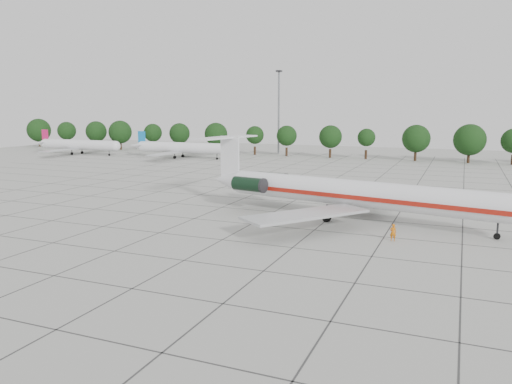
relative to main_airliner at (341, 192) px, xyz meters
The scene contains 8 objects.
ground 12.37m from the main_airliner, 142.24° to the right, with size 260.00×260.00×0.00m, color #ACACA5.
apron_joints 12.66m from the main_airliner, 140.41° to the left, with size 170.00×170.00×0.02m, color #383838.
main_airliner is the anchor object (origin of this frame).
ground_crew 11.87m from the main_airliner, 48.16° to the right, with size 0.69×0.45×1.88m, color #CC640C.
bg_airliner_a 111.14m from the main_airliner, 148.48° to the left, with size 28.24×27.20×7.40m.
bg_airliner_b 85.09m from the main_airliner, 134.77° to the left, with size 28.24×27.20×7.40m.
tree_line 80.58m from the main_airliner, 105.15° to the left, with size 249.86×8.44×10.22m.
floodlight_mast 94.06m from the main_airliner, 114.92° to the left, with size 1.60×1.60×25.45m.
Camera 1 is at (23.44, -54.86, 14.08)m, focal length 35.00 mm.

